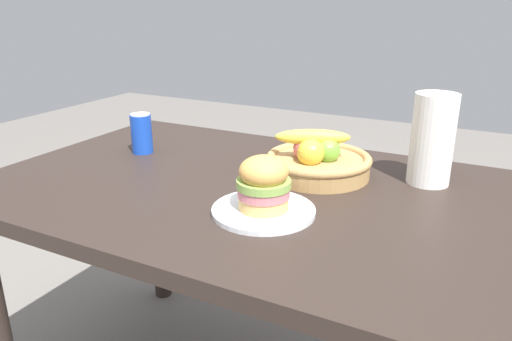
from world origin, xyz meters
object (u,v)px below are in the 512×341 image
(sandwich, at_px, (264,183))
(plate, at_px, (264,211))
(soda_can, at_px, (142,133))
(paper_towel_roll, at_px, (432,139))
(fruit_basket, at_px, (318,160))

(sandwich, bearing_deg, plate, 0.00)
(soda_can, distance_m, paper_towel_roll, 0.87)
(plate, xyz_separation_m, sandwich, (-0.00, 0.00, 0.07))
(sandwich, height_order, fruit_basket, fruit_basket)
(sandwich, bearing_deg, fruit_basket, 85.87)
(plate, height_order, soda_can, soda_can)
(sandwich, distance_m, soda_can, 0.60)
(plate, distance_m, fruit_basket, 0.30)
(fruit_basket, height_order, paper_towel_roll, paper_towel_roll)
(sandwich, xyz_separation_m, paper_towel_roll, (0.30, 0.38, 0.05))
(plate, relative_size, soda_can, 1.89)
(plate, bearing_deg, fruit_basket, 85.87)
(soda_can, bearing_deg, paper_towel_roll, 9.05)
(plate, relative_size, paper_towel_roll, 0.99)
(plate, height_order, fruit_basket, fruit_basket)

